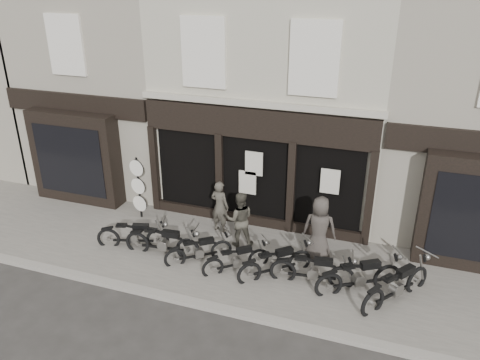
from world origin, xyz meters
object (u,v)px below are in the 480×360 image
(motorcycle_3, at_px, (237,261))
(motorcycle_7, at_px, (397,288))
(man_centre, at_px, (240,219))
(motorcycle_2, at_px, (199,252))
(motorcycle_6, at_px, (359,279))
(man_left, at_px, (220,206))
(man_right, at_px, (319,229))
(motorcycle_0, at_px, (134,237))
(motorcycle_5, at_px, (313,273))
(advert_sign_post, at_px, (139,191))
(motorcycle_4, at_px, (276,265))
(motorcycle_1, at_px, (163,244))

(motorcycle_3, relative_size, motorcycle_7, 0.79)
(man_centre, bearing_deg, motorcycle_2, 35.33)
(motorcycle_6, bearing_deg, man_left, 127.41)
(man_right, bearing_deg, man_left, -12.95)
(motorcycle_0, distance_m, man_centre, 3.15)
(motorcycle_0, relative_size, man_right, 1.10)
(motorcycle_3, height_order, man_centre, man_centre)
(motorcycle_5, height_order, motorcycle_6, motorcycle_6)
(motorcycle_2, height_order, man_right, man_right)
(man_right, bearing_deg, man_centre, -2.37)
(man_left, height_order, advert_sign_post, advert_sign_post)
(motorcycle_3, height_order, motorcycle_4, motorcycle_4)
(motorcycle_7, relative_size, man_centre, 1.22)
(motorcycle_2, distance_m, motorcycle_4, 2.19)
(man_left, xyz_separation_m, advert_sign_post, (-2.78, -0.04, 0.12))
(motorcycle_0, xyz_separation_m, man_right, (5.20, 1.13, 0.65))
(advert_sign_post, bearing_deg, motorcycle_3, -15.13)
(motorcycle_0, xyz_separation_m, man_left, (2.05, 1.68, 0.55))
(motorcycle_2, height_order, man_left, man_left)
(motorcycle_0, height_order, motorcycle_6, motorcycle_6)
(motorcycle_1, height_order, advert_sign_post, advert_sign_post)
(motorcycle_0, relative_size, motorcycle_7, 1.02)
(man_left, xyz_separation_m, man_centre, (0.85, -0.58, 0.01))
(motorcycle_0, bearing_deg, man_right, -4.64)
(motorcycle_3, xyz_separation_m, motorcycle_5, (2.06, 0.09, 0.05))
(man_centre, bearing_deg, motorcycle_7, 144.81)
(motorcycle_4, distance_m, man_centre, 1.88)
(advert_sign_post, bearing_deg, motorcycle_0, -57.07)
(motorcycle_1, relative_size, motorcycle_6, 1.09)
(motorcycle_7, xyz_separation_m, man_centre, (-4.46, 1.16, 0.50))
(motorcycle_0, xyz_separation_m, motorcycle_6, (6.46, 0.04, 0.04))
(man_centre, distance_m, advert_sign_post, 3.67)
(motorcycle_6, relative_size, advert_sign_post, 0.94)
(motorcycle_1, relative_size, motorcycle_3, 1.41)
(motorcycle_3, bearing_deg, man_right, -6.93)
(man_centre, bearing_deg, motorcycle_1, 11.92)
(motorcycle_2, xyz_separation_m, motorcycle_6, (4.35, 0.10, 0.07))
(motorcycle_5, bearing_deg, motorcycle_6, -3.92)
(motorcycle_0, distance_m, motorcycle_4, 4.31)
(motorcycle_2, relative_size, man_centre, 0.98)
(motorcycle_7, xyz_separation_m, man_right, (-2.15, 1.19, 0.61))
(motorcycle_4, bearing_deg, motorcycle_3, 143.78)
(motorcycle_6, relative_size, man_centre, 1.24)
(motorcycle_0, xyz_separation_m, motorcycle_7, (7.35, -0.06, 0.05))
(motorcycle_4, height_order, motorcycle_7, motorcycle_7)
(motorcycle_3, distance_m, motorcycle_6, 3.22)
(motorcycle_5, xyz_separation_m, motorcycle_6, (1.16, 0.09, 0.02))
(motorcycle_6, bearing_deg, motorcycle_4, 149.61)
(motorcycle_1, xyz_separation_m, motorcycle_5, (4.29, 0.05, -0.01))
(motorcycle_2, bearing_deg, advert_sign_post, 110.92)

